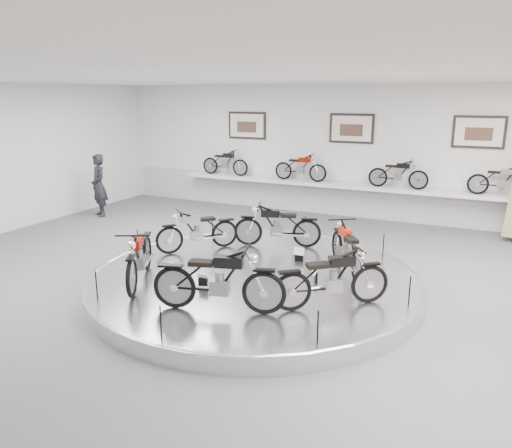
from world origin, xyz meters
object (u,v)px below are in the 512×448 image
at_px(display_platform, 255,281).
at_px(shelf, 347,186).
at_px(visitor, 99,185).
at_px(bike_f, 332,278).
at_px(bike_a, 347,248).
at_px(bike_d, 139,255).
at_px(bike_c, 197,230).
at_px(bike_b, 277,225).
at_px(bike_e, 218,279).

xyz_separation_m(display_platform, shelf, (0.00, 6.40, 0.85)).
bearing_deg(visitor, bike_f, 4.54).
bearing_deg(bike_a, bike_d, 91.23).
xyz_separation_m(display_platform, bike_c, (-1.81, 0.82, 0.62)).
height_order(shelf, bike_b, bike_b).
xyz_separation_m(bike_b, bike_e, (0.55, -3.66, 0.05)).
xyz_separation_m(bike_a, bike_c, (-3.37, -0.08, -0.01)).
xyz_separation_m(shelf, visitor, (-6.97, -3.04, -0.04)).
bearing_deg(bike_b, bike_a, 134.06).
relative_size(shelf, visitor, 5.70).
xyz_separation_m(bike_a, bike_f, (0.24, -1.75, 0.01)).
bearing_deg(bike_e, visitor, 128.16).
distance_m(bike_c, bike_f, 3.98).
xyz_separation_m(display_platform, bike_e, (0.23, -1.80, 0.69)).
bearing_deg(visitor, bike_e, -5.41).
xyz_separation_m(shelf, bike_e, (0.23, -8.20, -0.16)).
xyz_separation_m(bike_a, bike_d, (-3.29, -2.20, 0.03)).
bearing_deg(display_platform, bike_e, -82.79).
distance_m(display_platform, bike_e, 1.94).
bearing_deg(shelf, bike_d, -102.63).
distance_m(bike_b, bike_d, 3.46).
height_order(bike_d, bike_f, bike_d).
height_order(bike_a, bike_e, bike_e).
relative_size(bike_c, bike_f, 0.95).
xyz_separation_m(display_platform, bike_b, (-0.33, 1.86, 0.65)).
relative_size(bike_c, bike_d, 0.91).
distance_m(display_platform, shelf, 6.46).
distance_m(bike_a, bike_d, 3.96).
distance_m(display_platform, bike_d, 2.27).
xyz_separation_m(bike_d, visitor, (-5.25, 4.66, 0.14)).
xyz_separation_m(bike_b, bike_c, (-1.48, -1.04, -0.02)).
bearing_deg(shelf, bike_f, -76.06).
height_order(shelf, bike_d, bike_d).
bearing_deg(bike_b, display_platform, 81.03).
bearing_deg(bike_f, shelf, 64.15).
distance_m(display_platform, bike_b, 2.00).
xyz_separation_m(bike_c, bike_e, (2.04, -2.61, 0.07)).
relative_size(display_platform, bike_c, 3.98).
xyz_separation_m(bike_a, bike_b, (-1.89, 0.96, 0.01)).
relative_size(shelf, bike_b, 6.52).
relative_size(bike_b, visitor, 0.87).
bearing_deg(display_platform, bike_c, 155.68).
distance_m(shelf, bike_e, 8.20).
distance_m(bike_a, bike_e, 3.01).
bearing_deg(bike_e, bike_d, 149.68).
bearing_deg(bike_d, bike_c, 154.95).
height_order(bike_b, bike_f, bike_f).
relative_size(shelf, bike_d, 6.23).
relative_size(bike_a, bike_d, 0.94).
bearing_deg(bike_e, bike_b, 82.38).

